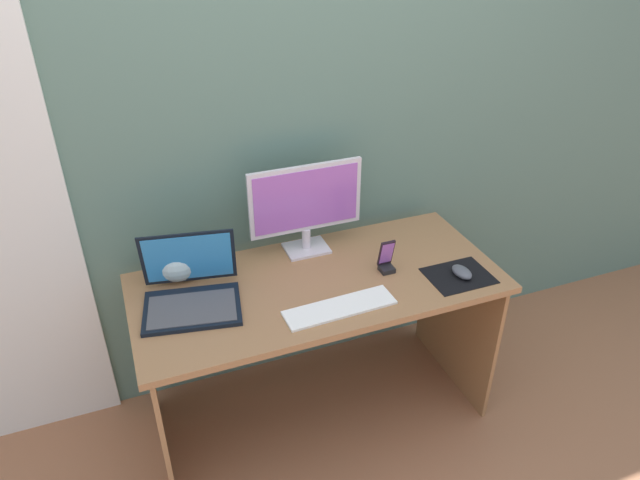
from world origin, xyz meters
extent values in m
plane|color=#976041|center=(0.00, 0.00, 0.00)|extent=(8.00, 8.00, 0.00)
cube|color=slate|center=(0.00, 0.40, 1.25)|extent=(6.00, 0.04, 2.50)
cube|color=#9A6B45|center=(0.00, 0.00, 0.71)|extent=(1.44, 0.64, 0.03)
cube|color=#9B6F48|center=(-0.68, 0.00, 0.35)|extent=(0.02, 0.60, 0.69)
cube|color=#9B6A41|center=(0.68, 0.00, 0.35)|extent=(0.02, 0.60, 0.69)
cube|color=silver|center=(0.04, 0.23, 0.73)|extent=(0.18, 0.14, 0.01)
cylinder|color=silver|center=(0.04, 0.23, 0.78)|extent=(0.04, 0.04, 0.09)
cube|color=silver|center=(0.04, 0.23, 0.97)|extent=(0.48, 0.02, 0.29)
cube|color=#A559BF|center=(0.04, 0.22, 0.97)|extent=(0.44, 0.00, 0.25)
cube|color=black|center=(-0.49, -0.01, 0.73)|extent=(0.39, 0.31, 0.02)
cube|color=#47474C|center=(-0.49, -0.02, 0.74)|extent=(0.34, 0.24, 0.00)
cube|color=black|center=(-0.46, 0.14, 0.86)|extent=(0.35, 0.12, 0.24)
cube|color=#338CD8|center=(-0.47, 0.13, 0.86)|extent=(0.32, 0.10, 0.21)
sphere|color=silver|center=(-0.50, 0.22, 0.81)|extent=(0.18, 0.18, 0.18)
cube|color=white|center=(0.01, -0.19, 0.73)|extent=(0.42, 0.13, 0.01)
cube|color=black|center=(0.53, -0.17, 0.72)|extent=(0.25, 0.20, 0.00)
ellipsoid|color=#4D505A|center=(0.54, -0.18, 0.74)|extent=(0.07, 0.11, 0.04)
cube|color=black|center=(0.28, -0.04, 0.73)|extent=(0.06, 0.05, 0.02)
cube|color=black|center=(0.28, -0.02, 0.80)|extent=(0.06, 0.04, 0.12)
cube|color=#A559BF|center=(0.28, -0.03, 0.80)|extent=(0.05, 0.02, 0.10)
camera|label=1|loc=(-0.66, -1.74, 2.04)|focal=32.72mm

